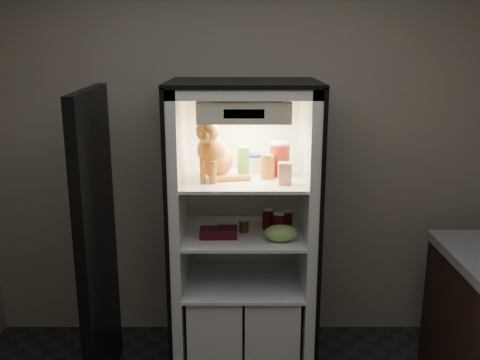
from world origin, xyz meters
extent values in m
plane|color=#A59D89|center=(0.00, 1.80, 1.35)|extent=(3.60, 0.00, 3.60)
cube|color=white|center=(0.00, 1.67, 0.93)|extent=(0.85, 0.06, 1.85)
cube|color=white|center=(-0.40, 1.35, 0.93)|extent=(0.06, 0.70, 1.85)
cube|color=white|center=(0.40, 1.35, 0.93)|extent=(0.06, 0.70, 1.85)
cube|color=white|center=(0.00, 1.35, 1.82)|extent=(0.85, 0.70, 0.06)
cube|color=white|center=(0.00, 1.35, 0.03)|extent=(0.85, 0.70, 0.06)
cube|color=black|center=(-0.44, 1.35, 0.93)|extent=(0.02, 0.72, 1.87)
cube|color=black|center=(0.44, 1.35, 0.93)|extent=(0.02, 0.72, 1.87)
cube|color=black|center=(0.00, 1.35, 1.86)|extent=(0.90, 0.72, 0.02)
cube|color=white|center=(0.00, 1.32, 1.28)|extent=(0.73, 0.62, 0.02)
cube|color=white|center=(0.00, 1.32, 0.93)|extent=(0.73, 0.62, 0.02)
cube|color=white|center=(-0.18, 1.32, 0.35)|extent=(0.34, 0.58, 0.48)
cube|color=white|center=(0.18, 1.32, 0.35)|extent=(0.34, 0.58, 0.48)
cube|color=white|center=(0.00, 1.32, 0.60)|extent=(0.73, 0.62, 0.02)
cube|color=#F9ECCC|center=(0.00, 1.11, 1.72)|extent=(0.52, 0.18, 0.12)
cube|color=black|center=(0.00, 1.02, 1.72)|extent=(0.22, 0.01, 0.05)
cube|color=black|center=(-0.85, 1.06, 0.93)|extent=(0.12, 0.87, 1.85)
cube|color=white|center=(-0.85, 1.00, 0.55)|extent=(0.10, 0.64, 0.12)
cube|color=white|center=(-0.85, 1.00, 1.05)|extent=(0.10, 0.64, 0.12)
ellipsoid|color=#D95D1B|center=(-0.17, 1.35, 1.39)|extent=(0.26, 0.30, 0.22)
ellipsoid|color=#D95D1B|center=(-0.19, 1.25, 1.48)|extent=(0.20, 0.19, 0.19)
sphere|color=#C57226|center=(-0.21, 1.19, 1.60)|extent=(0.16, 0.16, 0.14)
sphere|color=#C57226|center=(-0.22, 1.13, 1.58)|extent=(0.07, 0.07, 0.06)
cone|color=#C57226|center=(-0.25, 1.21, 1.67)|extent=(0.06, 0.06, 0.06)
cone|color=#C57226|center=(-0.17, 1.19, 1.67)|extent=(0.06, 0.06, 0.06)
cylinder|color=#D95D1B|center=(-0.24, 1.20, 1.36)|extent=(0.04, 0.04, 0.13)
cylinder|color=#D95D1B|center=(-0.18, 1.18, 1.36)|extent=(0.04, 0.04, 0.13)
cylinder|color=#D95D1B|center=(-0.08, 1.24, 1.31)|extent=(0.25, 0.08, 0.04)
cylinder|color=green|center=(0.00, 1.33, 1.38)|extent=(0.07, 0.07, 0.18)
cylinder|color=green|center=(0.00, 1.33, 1.48)|extent=(0.07, 0.07, 0.02)
cylinder|color=white|center=(0.07, 1.44, 1.34)|extent=(0.09, 0.09, 0.11)
cylinder|color=#16349D|center=(0.07, 1.44, 1.41)|extent=(0.09, 0.09, 0.02)
cylinder|color=maroon|center=(0.15, 1.31, 1.36)|extent=(0.08, 0.08, 0.13)
cylinder|color=gold|center=(0.15, 1.31, 1.43)|extent=(0.08, 0.08, 0.01)
cylinder|color=maroon|center=(0.23, 1.39, 1.39)|extent=(0.12, 0.12, 0.20)
cylinder|color=white|center=(0.23, 1.39, 1.49)|extent=(0.13, 0.13, 0.02)
cube|color=silver|center=(0.24, 1.17, 1.35)|extent=(0.07, 0.07, 0.13)
cylinder|color=black|center=(0.16, 1.38, 1.00)|extent=(0.07, 0.07, 0.12)
cylinder|color=#B2B2B2|center=(0.16, 1.38, 1.07)|extent=(0.07, 0.07, 0.00)
cylinder|color=black|center=(0.28, 1.37, 1.00)|extent=(0.06, 0.06, 0.12)
cylinder|color=#B2B2B2|center=(0.28, 1.37, 1.06)|extent=(0.07, 0.07, 0.00)
cylinder|color=black|center=(0.22, 1.28, 1.00)|extent=(0.07, 0.07, 0.13)
cylinder|color=#B2B2B2|center=(0.22, 1.28, 1.07)|extent=(0.07, 0.07, 0.00)
cylinder|color=#542F18|center=(0.00, 1.32, 0.98)|extent=(0.06, 0.06, 0.07)
cylinder|color=#B2B2B2|center=(0.00, 1.32, 1.02)|extent=(0.06, 0.06, 0.01)
ellipsoid|color=#8DC95E|center=(0.22, 1.16, 0.99)|extent=(0.20, 0.14, 0.10)
cube|color=#500D19|center=(-0.21, 1.22, 0.97)|extent=(0.11, 0.11, 0.06)
cube|color=#500D19|center=(-0.10, 1.23, 0.97)|extent=(0.12, 0.12, 0.06)
camera|label=1|loc=(-0.02, -1.85, 2.09)|focal=40.00mm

